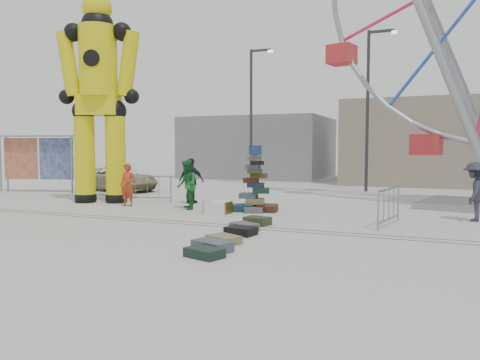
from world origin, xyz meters
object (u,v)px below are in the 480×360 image
at_px(banner_scaffold, 38,150).
at_px(pedestrian_grey, 474,192).
at_px(barricade_dummy_b, 110,187).
at_px(pedestrian_red, 128,185).
at_px(barricade_wheel_front, 389,206).
at_px(parked_suv, 119,179).
at_px(lamp_post_left, 253,109).
at_px(lamp_post_right, 370,102).
at_px(suitcase_tower, 255,193).
at_px(barricade_dummy_c, 147,188).
at_px(steamer_trunk, 218,207).
at_px(barricade_dummy_a, 94,186).
at_px(crash_test_dummy, 99,90).
at_px(pedestrian_green, 187,185).
at_px(pedestrian_black, 191,181).

height_order(banner_scaffold, pedestrian_grey, banner_scaffold).
bearing_deg(barricade_dummy_b, pedestrian_red, -44.54).
xyz_separation_m(barricade_wheel_front, pedestrian_grey, (2.31, 1.83, 0.35)).
bearing_deg(parked_suv, lamp_post_left, -22.98).
distance_m(pedestrian_grey, parked_suv, 16.55).
distance_m(lamp_post_right, suitcase_tower, 10.12).
height_order(lamp_post_right, barricade_dummy_b, lamp_post_right).
bearing_deg(pedestrian_grey, barricade_dummy_c, -82.26).
bearing_deg(steamer_trunk, barricade_dummy_a, 167.33).
xyz_separation_m(crash_test_dummy, pedestrian_red, (1.74, -0.60, -3.68)).
xyz_separation_m(lamp_post_left, pedestrian_red, (-0.65, -11.55, -3.67)).
height_order(suitcase_tower, pedestrian_red, suitcase_tower).
relative_size(lamp_post_right, pedestrian_green, 4.49).
bearing_deg(lamp_post_left, barricade_dummy_b, -105.43).
xyz_separation_m(crash_test_dummy, steamer_trunk, (5.70, -1.05, -4.29)).
distance_m(barricade_dummy_b, pedestrian_black, 3.91).
bearing_deg(crash_test_dummy, pedestrian_black, -2.30).
distance_m(barricade_dummy_a, barricade_dummy_c, 2.91).
height_order(suitcase_tower, barricade_wheel_front, suitcase_tower).
relative_size(suitcase_tower, steamer_trunk, 2.64).
height_order(banner_scaffold, barricade_dummy_a, banner_scaffold).
xyz_separation_m(barricade_dummy_c, pedestrian_grey, (11.95, -0.50, 0.35)).
bearing_deg(crash_test_dummy, lamp_post_left, 58.22).
relative_size(lamp_post_left, barricade_wheel_front, 4.00).
height_order(lamp_post_left, pedestrian_red, lamp_post_left).
bearing_deg(pedestrian_green, steamer_trunk, 35.59).
relative_size(lamp_post_left, crash_test_dummy, 0.94).
bearing_deg(pedestrian_red, steamer_trunk, -11.29).
bearing_deg(parked_suv, pedestrian_green, -112.83).
relative_size(steamer_trunk, pedestrian_grey, 0.49).
height_order(crash_test_dummy, banner_scaffold, crash_test_dummy).
bearing_deg(barricade_wheel_front, pedestrian_grey, -40.69).
height_order(crash_test_dummy, pedestrian_red, crash_test_dummy).
bearing_deg(parked_suv, barricade_dummy_b, -134.45).
relative_size(banner_scaffold, pedestrian_black, 2.17).
relative_size(banner_scaffold, pedestrian_green, 2.20).
relative_size(barricade_dummy_b, pedestrian_black, 1.11).
relative_size(barricade_wheel_front, pedestrian_grey, 1.12).
height_order(steamer_trunk, barricade_dummy_a, barricade_dummy_a).
distance_m(lamp_post_left, pedestrian_red, 12.14).
bearing_deg(pedestrian_green, barricade_dummy_c, -153.92).
xyz_separation_m(lamp_post_right, barricade_dummy_c, (-7.78, -8.05, -3.93)).
xyz_separation_m(lamp_post_right, parked_suv, (-11.86, -4.47, -3.87)).
height_order(lamp_post_right, parked_suv, lamp_post_right).
bearing_deg(pedestrian_grey, barricade_dummy_a, -82.72).
xyz_separation_m(steamer_trunk, parked_suv, (-8.18, 5.53, 0.41)).
distance_m(barricade_dummy_c, pedestrian_green, 3.03).
height_order(lamp_post_left, banner_scaffold, lamp_post_left).
distance_m(barricade_dummy_c, pedestrian_black, 1.98).
bearing_deg(steamer_trunk, crash_test_dummy, 174.30).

